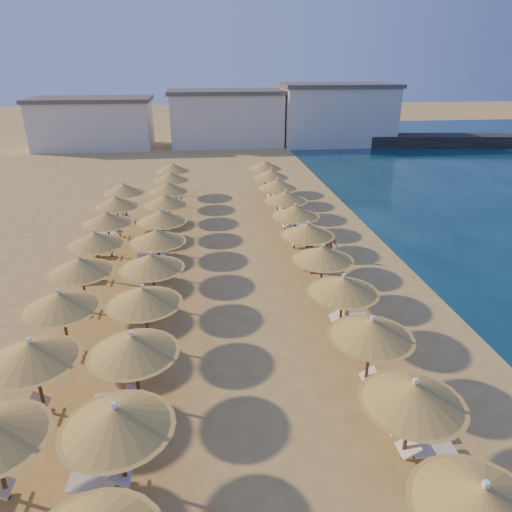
{
  "coord_description": "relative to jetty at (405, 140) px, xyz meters",
  "views": [
    {
      "loc": [
        -1.66,
        -18.45,
        11.06
      ],
      "look_at": [
        1.03,
        4.0,
        1.3
      ],
      "focal_mm": 32.0,
      "sensor_mm": 36.0,
      "label": 1
    }
  ],
  "objects": [
    {
      "name": "parasol_row_inland",
      "position": [
        -33.91,
        -40.02,
        1.68
      ],
      "size": [
        3.07,
        26.58,
        2.97
      ],
      "color": "brown",
      "rests_on": "ground"
    },
    {
      "name": "ground",
      "position": [
        -26.54,
        -42.92,
        -0.75
      ],
      "size": [
        220.0,
        220.0,
        0.0
      ],
      "primitive_type": "plane",
      "color": "tan",
      "rests_on": "ground"
    },
    {
      "name": "loungers",
      "position": [
        -28.12,
        -40.23,
        -0.41
      ],
      "size": [
        14.42,
        37.61,
        0.66
      ],
      "color": "silver",
      "rests_on": "ground"
    },
    {
      "name": "beachgoer_b",
      "position": [
        -22.46,
        -38.57,
        0.19
      ],
      "size": [
        0.88,
        1.04,
        1.89
      ],
      "primitive_type": "imported",
      "rotation": [
        0.0,
        0.0,
        -1.37
      ],
      "color": "tan",
      "rests_on": "ground"
    },
    {
      "name": "beachgoer_a",
      "position": [
        -22.09,
        -44.21,
        0.01
      ],
      "size": [
        0.56,
        0.66,
        1.53
      ],
      "primitive_type": "imported",
      "rotation": [
        0.0,
        0.0,
        -1.16
      ],
      "color": "tan",
      "rests_on": "ground"
    },
    {
      "name": "beachgoer_c",
      "position": [
        -20.9,
        -36.87,
        0.14
      ],
      "size": [
        1.08,
        0.98,
        1.77
      ],
      "primitive_type": "imported",
      "rotation": [
        0.0,
        0.0,
        -0.66
      ],
      "color": "tan",
      "rests_on": "ground"
    },
    {
      "name": "parasol_row_east",
      "position": [
        -22.6,
        -40.02,
        1.68
      ],
      "size": [
        3.07,
        40.02,
        2.97
      ],
      "color": "brown",
      "rests_on": "ground"
    },
    {
      "name": "hotel_blocks",
      "position": [
        -24.16,
        3.42,
        2.95
      ],
      "size": [
        48.64,
        9.84,
        8.1
      ],
      "color": "silver",
      "rests_on": "ground"
    },
    {
      "name": "jetty",
      "position": [
        0.0,
        0.0,
        0.0
      ],
      "size": [
        30.26,
        7.48,
        1.5
      ],
      "primitive_type": "cube",
      "rotation": [
        0.0,
        0.0,
        -0.12
      ],
      "color": "black",
      "rests_on": "ground"
    },
    {
      "name": "parasol_row_west",
      "position": [
        -30.73,
        -40.02,
        1.68
      ],
      "size": [
        3.07,
        40.02,
        2.97
      ],
      "color": "brown",
      "rests_on": "ground"
    }
  ]
}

